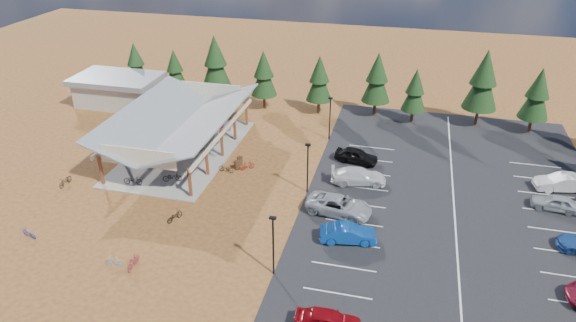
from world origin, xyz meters
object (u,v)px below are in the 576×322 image
(car_4, at_px, (356,156))
(car_9, at_px, (562,183))
(bike_16, at_px, (226,168))
(bike_0, at_px, (133,180))
(car_0, at_px, (328,321))
(car_2, at_px, (339,206))
(bike_10, at_px, (29,233))
(outbuilding, at_px, (118,90))
(bike_3, at_px, (179,123))
(car_1, at_px, (348,234))
(bike_1, at_px, (155,149))
(bike_12, at_px, (174,216))
(bike_8, at_px, (65,181))
(lamp_post_0, at_px, (273,242))
(trash_bin_0, at_px, (237,165))
(bike_5, at_px, (211,152))
(bike_4, at_px, (172,177))
(bike_pavilion, at_px, (180,120))
(bike_6, at_px, (202,149))
(bike_15, at_px, (247,165))
(lamp_post_2, at_px, (330,115))
(trash_bin_1, at_px, (240,161))
(bike_13, at_px, (114,261))
(bike_11, at_px, (133,262))
(car_3, at_px, (359,176))
(bike_7, at_px, (225,127))
(bike_2, at_px, (178,134))

(car_4, relative_size, car_9, 0.91)
(bike_16, bearing_deg, bike_0, -52.25)
(car_4, bearing_deg, bike_16, 122.43)
(car_0, xyz_separation_m, car_2, (-1.43, 13.63, 0.07))
(bike_10, bearing_deg, outbuilding, -148.83)
(bike_3, relative_size, car_1, 0.34)
(bike_0, bearing_deg, car_4, -70.31)
(bike_1, height_order, bike_12, bike_1)
(outbuilding, distance_m, car_4, 33.94)
(bike_8, xyz_separation_m, car_9, (46.54, 10.61, 0.36))
(lamp_post_0, relative_size, trash_bin_0, 5.71)
(bike_5, height_order, car_2, car_2)
(trash_bin_0, distance_m, bike_4, 6.69)
(bike_3, xyz_separation_m, car_9, (41.61, -4.58, 0.28))
(bike_pavilion, distance_m, car_1, 23.23)
(outbuilding, xyz_separation_m, bike_3, (10.84, -5.18, -1.46))
(outbuilding, relative_size, car_9, 2.24)
(bike_16, relative_size, car_4, 0.37)
(bike_6, bearing_deg, bike_pavilion, 81.19)
(bike_3, height_order, bike_4, bike_4)
(bike_15, xyz_separation_m, bike_16, (-1.93, -1.03, -0.05))
(bike_pavilion, distance_m, trash_bin_0, 8.11)
(lamp_post_2, height_order, bike_10, lamp_post_2)
(trash_bin_1, relative_size, bike_16, 0.54)
(bike_13, xyz_separation_m, car_9, (35.47, 20.36, 0.39))
(trash_bin_1, distance_m, car_0, 24.00)
(bike_1, xyz_separation_m, car_2, (21.15, -6.67, 0.30))
(outbuilding, distance_m, bike_16, 24.69)
(bike_12, bearing_deg, bike_pavilion, -46.92)
(bike_3, xyz_separation_m, bike_11, (7.63, -24.70, -0.04))
(car_4, bearing_deg, bike_1, 108.36)
(bike_4, distance_m, bike_13, 12.84)
(outbuilding, distance_m, bike_12, 30.00)
(bike_5, bearing_deg, bike_12, -171.19)
(trash_bin_1, distance_m, car_3, 12.54)
(outbuilding, bearing_deg, car_3, -21.43)
(trash_bin_1, bearing_deg, car_3, -4.05)
(bike_0, distance_m, bike_16, 9.13)
(bike_8, height_order, bike_11, bike_11)
(bike_11, distance_m, car_3, 22.50)
(car_2, distance_m, car_3, 5.80)
(trash_bin_0, relative_size, bike_7, 0.59)
(lamp_post_0, bearing_deg, bike_7, 118.09)
(outbuilding, relative_size, lamp_post_2, 2.14)
(bike_10, bearing_deg, bike_16, 155.35)
(bike_15, xyz_separation_m, car_2, (10.39, -5.71, 0.37))
(car_9, bearing_deg, outbuilding, -111.18)
(bike_5, height_order, car_0, car_0)
(bike_2, xyz_separation_m, car_2, (20.48, -10.93, 0.28))
(bike_pavilion, bearing_deg, bike_11, -76.70)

